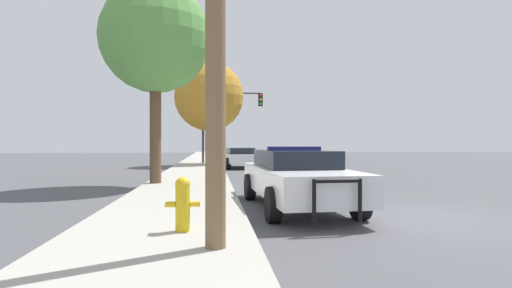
{
  "coord_description": "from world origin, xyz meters",
  "views": [
    {
      "loc": [
        -4.27,
        -7.83,
        1.54
      ],
      "look_at": [
        -1.52,
        16.99,
        1.46
      ],
      "focal_mm": 28.0,
      "sensor_mm": 36.0,
      "label": 1
    }
  ],
  "objects": [
    {
      "name": "car_background_midblock",
      "position": [
        -2.58,
        16.39,
        0.68
      ],
      "size": [
        2.13,
        4.37,
        1.23
      ],
      "rotation": [
        0.0,
        0.0,
        0.07
      ],
      "color": "silver",
      "rests_on": "ground_plane"
    },
    {
      "name": "sidewalk_left",
      "position": [
        -5.1,
        0.0,
        0.07
      ],
      "size": [
        3.0,
        110.0,
        0.13
      ],
      "color": "#ADA89E",
      "rests_on": "ground_plane"
    },
    {
      "name": "ground_plane",
      "position": [
        0.0,
        0.0,
        0.0
      ],
      "size": [
        110.0,
        110.0,
        0.0
      ],
      "primitive_type": "plane",
      "color": "#4F4F54"
    },
    {
      "name": "police_car",
      "position": [
        -2.29,
        1.42,
        0.75
      ],
      "size": [
        2.19,
        5.28,
        1.45
      ],
      "rotation": [
        0.0,
        0.0,
        3.19
      ],
      "color": "white",
      "rests_on": "ground_plane"
    },
    {
      "name": "tree_sidewalk_mid",
      "position": [
        -4.45,
        18.99,
        4.61
      ],
      "size": [
        4.61,
        4.61,
        6.81
      ],
      "color": "#4C3823",
      "rests_on": "sidewalk_left"
    },
    {
      "name": "tree_sidewalk_near",
      "position": [
        -6.23,
        6.44,
        5.19
      ],
      "size": [
        3.84,
        3.84,
        7.01
      ],
      "color": "brown",
      "rests_on": "sidewalk_left"
    },
    {
      "name": "traffic_light",
      "position": [
        -3.17,
        19.92,
        3.72
      ],
      "size": [
        4.23,
        0.35,
        5.03
      ],
      "color": "#424247",
      "rests_on": "sidewalk_left"
    },
    {
      "name": "fire_hydrant",
      "position": [
        -4.73,
        -1.39,
        0.59
      ],
      "size": [
        0.55,
        0.24,
        0.87
      ],
      "color": "gold",
      "rests_on": "sidewalk_left"
    }
  ]
}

